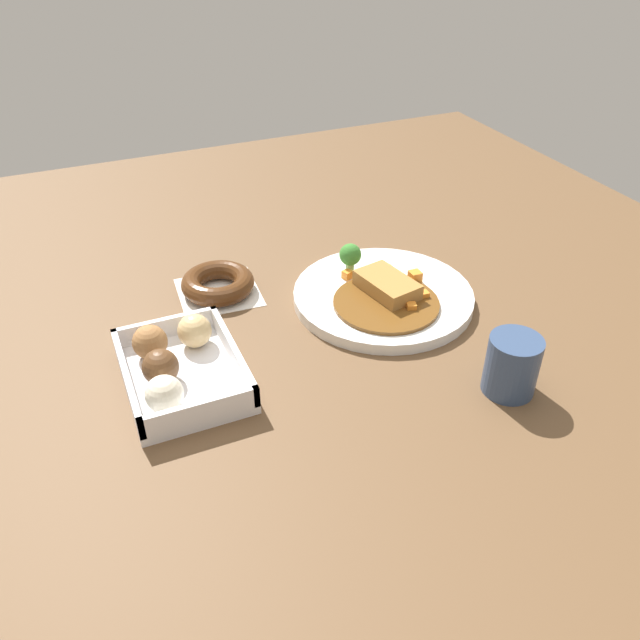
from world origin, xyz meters
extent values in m
plane|color=brown|center=(0.00, 0.00, 0.00)|extent=(1.60, 1.60, 0.00)
cylinder|color=white|center=(-0.02, 0.14, 0.01)|extent=(0.28, 0.28, 0.02)
cylinder|color=brown|center=(0.02, 0.13, 0.02)|extent=(0.16, 0.16, 0.01)
cube|color=#A87538|center=(-0.01, 0.14, 0.04)|extent=(0.11, 0.08, 0.02)
cylinder|color=white|center=(-0.06, 0.17, 0.02)|extent=(0.06, 0.06, 0.00)
ellipsoid|color=yellow|center=(-0.06, 0.17, 0.03)|extent=(0.03, 0.03, 0.01)
cylinder|color=#8CB766|center=(-0.10, 0.12, 0.03)|extent=(0.01, 0.01, 0.02)
sphere|color=#387A2D|center=(-0.10, 0.12, 0.05)|extent=(0.04, 0.04, 0.04)
cube|color=orange|center=(-0.08, 0.11, 0.02)|extent=(0.02, 0.02, 0.01)
cube|color=orange|center=(-0.03, 0.20, 0.03)|extent=(0.02, 0.02, 0.02)
cube|color=orange|center=(0.03, 0.19, 0.02)|extent=(0.01, 0.01, 0.01)
cube|color=orange|center=(0.05, 0.15, 0.02)|extent=(0.02, 0.02, 0.01)
cube|color=white|center=(0.05, -0.19, 0.01)|extent=(0.20, 0.15, 0.01)
cube|color=white|center=(-0.05, -0.19, 0.03)|extent=(0.01, 0.15, 0.03)
cube|color=white|center=(0.14, -0.19, 0.03)|extent=(0.01, 0.15, 0.03)
cube|color=white|center=(0.05, -0.26, 0.03)|extent=(0.20, 0.01, 0.03)
cube|color=white|center=(0.05, -0.12, 0.03)|extent=(0.20, 0.01, 0.03)
sphere|color=#9E6B3D|center=(-0.01, -0.22, 0.04)|extent=(0.05, 0.05, 0.05)
sphere|color=brown|center=(0.05, -0.22, 0.04)|extent=(0.05, 0.05, 0.05)
sphere|color=#EFE5C6|center=(0.11, -0.23, 0.04)|extent=(0.05, 0.05, 0.05)
sphere|color=#DBB77A|center=(-0.01, -0.16, 0.04)|extent=(0.05, 0.05, 0.05)
cube|color=white|center=(-0.15, -0.09, 0.00)|extent=(0.13, 0.13, 0.00)
torus|color=#4C2B14|center=(-0.15, -0.09, 0.02)|extent=(0.12, 0.12, 0.03)
cylinder|color=#33476B|center=(0.23, 0.19, 0.04)|extent=(0.07, 0.07, 0.08)
camera|label=1|loc=(0.72, -0.29, 0.56)|focal=36.03mm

